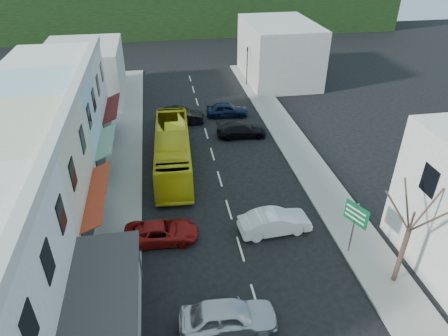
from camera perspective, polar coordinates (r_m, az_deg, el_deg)
ground at (r=25.09m, az=2.36°, el=-11.44°), size 120.00×120.00×0.00m
sidewalk_left at (r=32.86m, az=-14.21°, el=-0.71°), size 3.00×52.00×0.15m
sidewalk_right at (r=34.67m, az=11.18°, el=1.52°), size 3.00×52.00×0.15m
shopfront_row at (r=27.68m, az=-26.02°, el=-0.19°), size 8.25×30.00×8.00m
distant_block_left at (r=47.71m, az=-19.28°, el=12.68°), size 8.00×10.00×6.00m
distant_block_right at (r=52.01m, az=7.82°, el=16.17°), size 8.00×12.00×7.00m
bus at (r=32.21m, az=-7.32°, el=2.44°), size 3.04×11.70×3.10m
car_silver at (r=20.76m, az=0.62°, el=-20.66°), size 4.49×2.04×1.40m
car_white at (r=26.04m, az=7.25°, el=-7.77°), size 4.51×2.10×1.40m
car_red at (r=25.50m, az=-8.94°, el=-8.93°), size 4.69×2.12×1.40m
car_black_near at (r=37.32m, az=2.53°, el=5.49°), size 4.59×2.09×1.40m
car_navy_mid at (r=41.46m, az=0.44°, el=8.29°), size 4.56×2.25×1.40m
car_black_far at (r=40.20m, az=-6.34°, el=7.32°), size 4.59×2.33×1.40m
pedestrian_left at (r=24.44m, az=-13.19°, el=-10.69°), size 0.58×0.70×1.70m
direction_sign at (r=24.79m, az=17.95°, el=-8.31°), size 1.40×1.79×3.67m
street_tree at (r=22.74m, az=24.90°, el=-8.14°), size 2.46×2.46×7.35m
traffic_signal at (r=49.52m, az=3.31°, el=14.26°), size 0.66×1.04×4.75m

